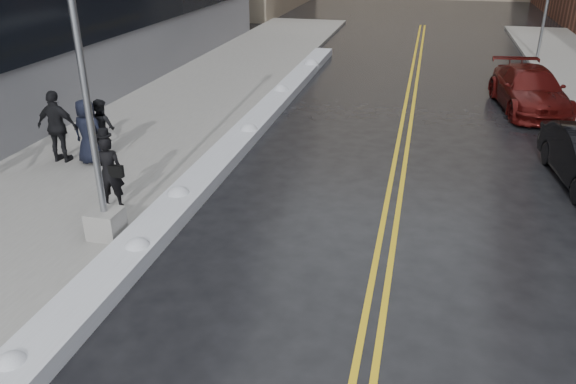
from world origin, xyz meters
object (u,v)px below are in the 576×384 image
Objects in this scene: pedestrian_d at (58,127)px; car_maroon at (529,90)px; lamppost at (91,130)px; pedestrian_c at (88,132)px; pedestrian_b at (102,128)px; pedestrian_fedora at (109,172)px.

pedestrian_d is 16.26m from car_maroon.
pedestrian_c is at bearing 125.09° from lamppost.
pedestrian_d is (-0.93, -0.69, 0.18)m from pedestrian_b.
pedestrian_d is (-2.87, 2.29, 0.13)m from pedestrian_fedora.
pedestrian_b is 0.91× the size of pedestrian_c.
pedestrian_c is (-0.05, -0.62, 0.08)m from pedestrian_b.
pedestrian_b is 0.62m from pedestrian_c.
lamppost is at bearing -135.65° from car_maroon.
lamppost is 5.18m from pedestrian_d.
lamppost reaches higher than pedestrian_b.
pedestrian_b is at bearing -75.55° from pedestrian_fedora.
pedestrian_d reaches higher than car_maroon.
lamppost is 4.57× the size of pedestrian_b.
pedestrian_b is 1.17m from pedestrian_d.
pedestrian_c is at bearing -176.84° from pedestrian_d.
pedestrian_fedora is at bearing -140.38° from car_maroon.
pedestrian_b reaches higher than car_maroon.
pedestrian_fedora is 1.05× the size of pedestrian_b.
pedestrian_b is at bearing -153.60° from car_maroon.
pedestrian_c reaches higher than pedestrian_b.
pedestrian_d is at bearing -57.20° from pedestrian_fedora.
lamppost reaches higher than pedestrian_c.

